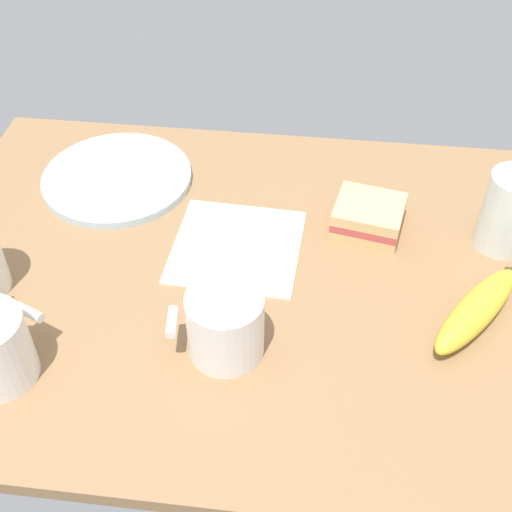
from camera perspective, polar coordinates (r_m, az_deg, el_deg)
The scene contains 7 objects.
tabletop at distance 87.37cm, azimuth 0.00°, elevation -1.89°, with size 90.00×64.00×2.00cm, color #936D47.
plate_of_food at distance 103.02cm, azimuth -11.75°, elevation 6.55°, with size 22.24×22.24×1.20cm.
coffee_mug_black at distance 75.11cm, azimuth -2.66°, elevation -5.79°, with size 11.12×8.76×8.55cm.
sandwich_main at distance 92.69cm, azimuth 9.55°, elevation 3.31°, with size 10.44×9.73×4.40cm.
glass_of_milk at distance 93.52cm, azimuth 20.64°, elevation 3.24°, with size 7.03×7.03×11.05cm.
banana at distance 83.74cm, azimuth 18.30°, elevation -4.38°, with size 13.52×16.50×4.12cm.
paper_napkin at distance 90.06cm, azimuth -1.65°, elevation 0.83°, with size 16.86×16.86×0.30cm, color white.
Camera 1 is at (7.24, -60.46, 63.66)cm, focal length 46.94 mm.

